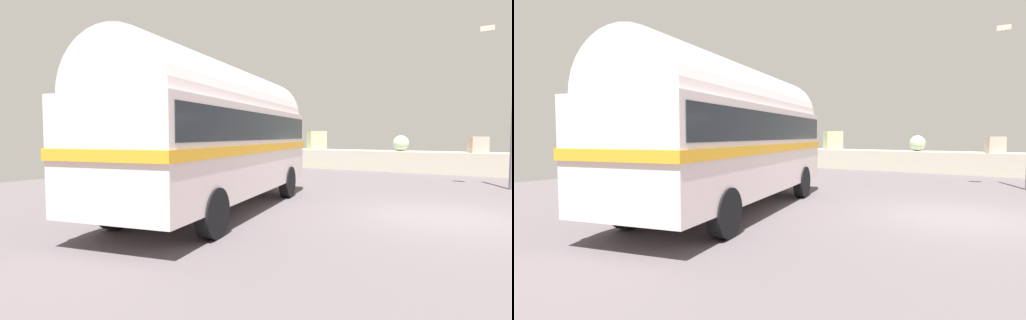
# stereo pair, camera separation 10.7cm
# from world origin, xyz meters

# --- Properties ---
(ground) EXTENTS (32.00, 26.00, 0.02)m
(ground) POSITION_xyz_m (0.00, 0.00, 0.01)
(ground) COLOR #574E53
(breakwater) EXTENTS (31.36, 2.12, 2.38)m
(breakwater) POSITION_xyz_m (-0.10, 11.79, 0.68)
(breakwater) COLOR #B7B19D
(breakwater) RESTS_ON ground
(vintage_coach) EXTENTS (4.27, 8.90, 3.70)m
(vintage_coach) POSITION_xyz_m (-4.93, -2.15, 2.05)
(vintage_coach) COLOR black
(vintage_coach) RESTS_ON ground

